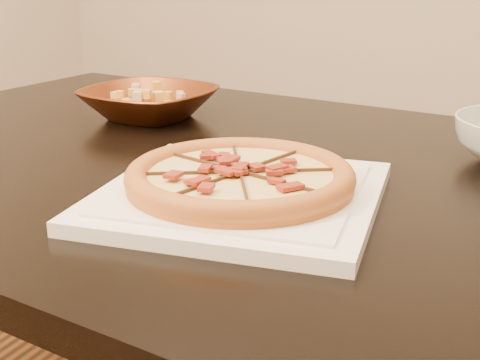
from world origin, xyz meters
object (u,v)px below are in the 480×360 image
(bronze_bowl, at_px, (149,103))
(plate, at_px, (240,195))
(dining_table, at_px, (226,216))
(pizza, at_px, (240,177))

(bronze_bowl, bearing_deg, plate, -43.15)
(dining_table, xyz_separation_m, bronze_bowl, (-0.25, 0.17, 0.12))
(dining_table, height_order, plate, plate)
(plate, distance_m, pizza, 0.02)
(dining_table, relative_size, plate, 4.05)
(plate, height_order, pizza, pizza)
(dining_table, distance_m, plate, 0.22)
(pizza, xyz_separation_m, bronze_bowl, (-0.36, 0.34, -0.00))
(bronze_bowl, bearing_deg, dining_table, -34.41)
(pizza, bearing_deg, dining_table, 123.04)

